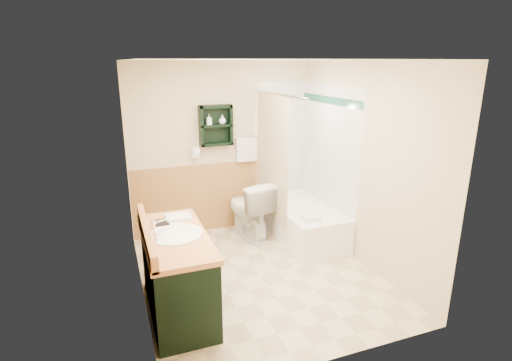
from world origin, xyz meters
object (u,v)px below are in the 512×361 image
object	(u,v)px
vanity_book	(152,216)
soap_bottle_b	(222,120)
bathtub	(302,222)
soap_bottle_a	(209,122)
vanity	(177,274)
wall_shelf	(216,125)
hair_dryer	(195,152)
toilet	(249,209)

from	to	relation	value
vanity_book	soap_bottle_b	bearing A→B (deg)	48.94
bathtub	vanity_book	world-z (taller)	vanity_book
soap_bottle_a	soap_bottle_b	size ratio (longest dim) A/B	1.14
soap_bottle_b	vanity	bearing A→B (deg)	-119.16
wall_shelf	vanity_book	bearing A→B (deg)	-125.83
hair_dryer	bathtub	world-z (taller)	hair_dryer
toilet	soap_bottle_a	xyz separation A→B (m)	(-0.45, 0.33, 1.19)
hair_dryer	vanity	xyz separation A→B (m)	(-0.59, -1.80, -0.79)
vanity	toilet	bearing A→B (deg)	49.00
hair_dryer	vanity	distance (m)	2.05
vanity_book	soap_bottle_a	xyz separation A→B (m)	(0.96, 1.46, 0.67)
toilet	soap_bottle_a	bearing A→B (deg)	-47.24
wall_shelf	soap_bottle_a	bearing A→B (deg)	-176.99
vanity	bathtub	world-z (taller)	vanity
vanity_book	bathtub	bearing A→B (deg)	18.75
vanity	toilet	distance (m)	1.91
vanity	bathtub	size ratio (longest dim) A/B	0.86
vanity	vanity_book	size ratio (longest dim) A/B	6.27
vanity	soap_bottle_a	bearing A→B (deg)	65.66
vanity	vanity_book	world-z (taller)	vanity_book
toilet	bathtub	bearing A→B (deg)	143.85
wall_shelf	bathtub	world-z (taller)	wall_shelf
hair_dryer	wall_shelf	bearing A→B (deg)	-4.76
wall_shelf	vanity_book	size ratio (longest dim) A/B	2.67
bathtub	vanity_book	size ratio (longest dim) A/B	7.28
toilet	vanity_book	bearing A→B (deg)	27.39
bathtub	soap_bottle_a	xyz separation A→B (m)	(-1.12, 0.64, 1.36)
hair_dryer	vanity_book	world-z (taller)	hair_dryer
vanity_book	wall_shelf	bearing A→B (deg)	51.32
soap_bottle_a	vanity	bearing A→B (deg)	-114.34
vanity_book	vanity	bearing A→B (deg)	-64.50
wall_shelf	bathtub	xyz separation A→B (m)	(1.03, -0.64, -1.31)
wall_shelf	bathtub	size ratio (longest dim) A/B	0.37
soap_bottle_a	soap_bottle_b	bearing A→B (deg)	0.00
vanity	vanity_book	distance (m)	0.62
toilet	vanity_book	size ratio (longest dim) A/B	4.01
toilet	vanity_book	xyz separation A→B (m)	(-1.42, -1.13, 0.52)
hair_dryer	soap_bottle_a	xyz separation A→B (m)	(0.20, -0.03, 0.40)
soap_bottle_a	soap_bottle_b	world-z (taller)	soap_bottle_b
soap_bottle_b	toilet	bearing A→B (deg)	-51.00
vanity_book	soap_bottle_b	xyz separation A→B (m)	(1.15, 1.46, 0.69)
soap_bottle_a	bathtub	bearing A→B (deg)	-29.64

